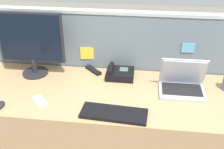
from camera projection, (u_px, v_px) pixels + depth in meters
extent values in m
cube|color=tan|center=(111.00, 133.00, 2.15)|extent=(2.18, 0.70, 0.76)
cube|color=slate|center=(117.00, 82.00, 2.38)|extent=(2.31, 0.06, 1.21)
cube|color=#B7BAC1|center=(117.00, 12.00, 2.07)|extent=(2.31, 0.07, 0.02)
cube|color=yellow|center=(87.00, 53.00, 2.23)|extent=(0.11, 0.01, 0.10)
cube|color=#66ADD1|center=(188.00, 48.00, 2.11)|extent=(0.10, 0.01, 0.08)
cylinder|color=#232328|center=(35.00, 73.00, 2.20)|extent=(0.20, 0.20, 0.02)
cylinder|color=#232328|center=(34.00, 66.00, 2.16)|extent=(0.04, 0.04, 0.11)
cube|color=#232328|center=(30.00, 37.00, 2.06)|extent=(0.50, 0.03, 0.39)
cube|color=black|center=(30.00, 38.00, 2.04)|extent=(0.47, 0.01, 0.36)
cube|color=#B2B5BC|center=(182.00, 91.00, 1.96)|extent=(0.32, 0.23, 0.02)
cube|color=black|center=(182.00, 89.00, 1.96)|extent=(0.28, 0.16, 0.00)
cube|color=#B2B5BC|center=(183.00, 71.00, 1.96)|extent=(0.32, 0.10, 0.23)
cube|color=silver|center=(183.00, 72.00, 1.95)|extent=(0.30, 0.09, 0.21)
cube|color=black|center=(120.00, 74.00, 2.14)|extent=(0.21, 0.18, 0.05)
cube|color=#4C6B5B|center=(124.00, 69.00, 2.14)|extent=(0.06, 0.06, 0.01)
cylinder|color=black|center=(111.00, 68.00, 2.13)|extent=(0.04, 0.16, 0.04)
cube|color=black|center=(114.00, 113.00, 1.74)|extent=(0.43, 0.18, 0.02)
cube|color=silver|center=(40.00, 101.00, 1.87)|extent=(0.13, 0.14, 0.01)
cube|color=black|center=(93.00, 70.00, 2.23)|extent=(0.15, 0.15, 0.02)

